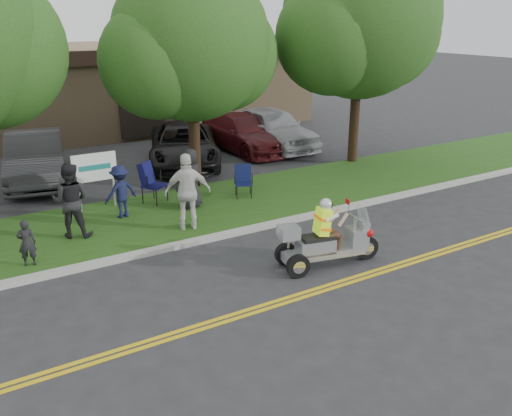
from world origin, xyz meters
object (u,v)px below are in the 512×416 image
trike_scooter (325,243)px  parked_car_left (35,158)px  spectator_adult_mid (71,200)px  parked_car_far_right (272,128)px  lawn_chair_b (150,180)px  parked_car_right (245,133)px  lawn_chair_a (243,179)px  spectator_adult_right (188,192)px  parked_car_mid (184,145)px

trike_scooter → parked_car_left: parked_car_left is taller
spectator_adult_mid → parked_car_far_right: spectator_adult_mid is taller
lawn_chair_b → parked_car_right: size_ratio=0.24×
trike_scooter → lawn_chair_a: 5.14m
spectator_adult_right → parked_car_mid: bearing=-94.4°
spectator_adult_right → spectator_adult_mid: bearing=-2.4°
trike_scooter → spectator_adult_right: (-1.80, 3.45, 0.55)m
trike_scooter → lawn_chair_b: (-1.87, 6.01, 0.21)m
spectator_adult_right → lawn_chair_a: bearing=-129.2°
trike_scooter → lawn_chair_a: trike_scooter is taller
trike_scooter → parked_car_left: 11.17m
spectator_adult_mid → parked_car_mid: (5.40, 5.31, -0.31)m
parked_car_right → parked_car_far_right: 1.23m
parked_car_mid → parked_car_right: size_ratio=1.06×
parked_car_mid → parked_car_far_right: (4.30, 0.52, 0.13)m
spectator_adult_mid → parked_car_far_right: 11.32m
trike_scooter → spectator_adult_right: size_ratio=1.23×
lawn_chair_b → parked_car_left: parked_car_left is taller
trike_scooter → parked_car_left: size_ratio=0.49×
lawn_chair_a → parked_car_mid: size_ratio=0.18×
lawn_chair_a → lawn_chair_b: (-2.65, 0.94, 0.13)m
spectator_adult_right → parked_car_right: 9.16m
trike_scooter → spectator_adult_mid: (-4.51, 4.49, 0.49)m
parked_car_left → parked_car_far_right: size_ratio=1.00×
parked_car_left → parked_car_mid: parked_car_left is taller
lawn_chair_a → spectator_adult_right: (-2.58, -1.63, 0.46)m
lawn_chair_a → parked_car_left: parked_car_left is taller
parked_car_right → parked_car_far_right: parked_car_far_right is taller
spectator_adult_mid → parked_car_left: 5.80m
lawn_chair_a → parked_car_mid: bearing=113.4°
trike_scooter → lawn_chair_b: bearing=119.1°
spectator_adult_mid → parked_car_right: bearing=-116.5°
lawn_chair_b → spectator_adult_right: 2.59m
spectator_adult_right → parked_car_mid: spectator_adult_right is taller
trike_scooter → lawn_chair_a: size_ratio=2.55×
parked_car_mid → spectator_adult_right: bearing=-90.8°
parked_car_mid → parked_car_far_right: 4.33m
lawn_chair_b → parked_car_mid: 4.68m
trike_scooter → parked_car_far_right: size_ratio=0.48×
lawn_chair_a → lawn_chair_b: lawn_chair_b is taller
spectator_adult_mid → parked_car_mid: size_ratio=0.35×
trike_scooter → parked_car_far_right: 11.55m
parked_car_left → parked_car_right: bearing=12.9°
trike_scooter → spectator_adult_mid: bearing=147.0°
lawn_chair_a → parked_car_right: bearing=84.3°
lawn_chair_b → parked_car_mid: parked_car_mid is taller
lawn_chair_a → parked_car_right: (3.20, 5.47, 0.08)m
parked_car_mid → trike_scooter: bearing=-73.0°
spectator_adult_mid → parked_car_far_right: size_ratio=0.37×
lawn_chair_a → lawn_chair_b: 2.81m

